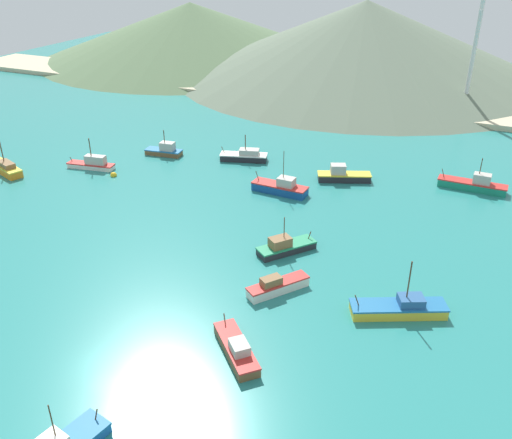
# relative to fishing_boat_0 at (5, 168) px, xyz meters

# --- Properties ---
(ground) EXTENTS (260.00, 280.00, 0.50)m
(ground) POSITION_rel_fishing_boat_0_xyz_m (46.16, -2.26, -1.12)
(ground) COLOR teal
(fishing_boat_0) EXTENTS (9.87, 5.54, 5.79)m
(fishing_boat_0) POSITION_rel_fishing_boat_0_xyz_m (0.00, 0.00, 0.00)
(fishing_boat_0) COLOR orange
(fishing_boat_0) RESTS_ON ground
(fishing_boat_1) EXTENTS (6.03, 7.32, 2.21)m
(fishing_boat_1) POSITION_rel_fishing_boat_0_xyz_m (57.21, -14.05, -0.06)
(fishing_boat_1) COLOR silver
(fishing_boat_1) RESTS_ON ground
(fishing_boat_2) EXTENTS (6.87, 7.78, 5.16)m
(fishing_boat_2) POSITION_rel_fishing_boat_0_xyz_m (54.76, -5.28, -0.06)
(fishing_boat_2) COLOR #232328
(fishing_boat_2) RESTS_ON ground
(fishing_boat_3) EXTENTS (8.84, 3.50, 5.62)m
(fishing_boat_3) POSITION_rel_fishing_boat_0_xyz_m (12.86, 7.71, 0.04)
(fishing_boat_3) COLOR silver
(fishing_boat_3) RESTS_ON ground
(fishing_boat_4) EXTENTS (10.60, 6.95, 6.75)m
(fishing_boat_4) POSITION_rel_fishing_boat_0_xyz_m (71.02, -12.47, -0.06)
(fishing_boat_4) COLOR gold
(fishing_boat_4) RESTS_ON ground
(fishing_boat_6) EXTENTS (9.27, 3.16, 7.24)m
(fishing_boat_6) POSITION_rel_fishing_boat_0_xyz_m (47.34, 11.71, 0.11)
(fishing_boat_6) COLOR #14478C
(fishing_boat_6) RESTS_ON ground
(fishing_boat_7) EXTENTS (9.21, 5.74, 2.89)m
(fishing_boat_7) POSITION_rel_fishing_boat_0_xyz_m (55.06, 20.66, 0.08)
(fishing_boat_7) COLOR #232328
(fishing_boat_7) RESTS_ON ground
(fishing_boat_8) EXTENTS (7.32, 7.30, 2.24)m
(fishing_boat_8) POSITION_rel_fishing_boat_0_xyz_m (57.64, -25.62, -0.14)
(fishing_boat_8) COLOR brown
(fishing_boat_8) RESTS_ON ground
(fishing_boat_9) EXTENTS (10.81, 2.75, 5.59)m
(fishing_boat_9) POSITION_rel_fishing_boat_0_xyz_m (75.56, 25.74, 0.09)
(fishing_boat_9) COLOR #198466
(fishing_boat_9) RESTS_ON ground
(fishing_boat_11) EXTENTS (9.02, 5.07, 4.95)m
(fishing_boat_11) POSITION_rel_fishing_boat_0_xyz_m (35.91, 22.35, -0.01)
(fishing_boat_11) COLOR #232328
(fishing_boat_11) RESTS_ON ground
(fishing_boat_13) EXTENTS (7.21, 3.24, 4.90)m
(fishing_boat_13) POSITION_rel_fishing_boat_0_xyz_m (20.92, 18.72, 0.04)
(fishing_boat_13) COLOR brown
(fishing_boat_13) RESTS_ON ground
(buoy_0) EXTENTS (1.09, 1.09, 1.09)m
(buoy_0) POSITION_rel_fishing_boat_0_xyz_m (18.40, 6.32, -0.68)
(buoy_0) COLOR gold
(buoy_0) RESTS_ON ground
(beach_strip) EXTENTS (247.00, 18.21, 1.20)m
(beach_strip) POSITION_rel_fishing_boat_0_xyz_m (46.16, 69.20, -0.27)
(beach_strip) COLOR #C6B793
(beach_strip) RESTS_ON ground
(hill_west) EXTENTS (100.73, 100.73, 17.74)m
(hill_west) POSITION_rel_fishing_boat_0_xyz_m (-21.56, 102.40, 8.00)
(hill_west) COLOR #56704C
(hill_west) RESTS_ON ground
(hill_central) EXTENTS (107.63, 107.63, 21.28)m
(hill_central) POSITION_rel_fishing_boat_0_xyz_m (38.46, 97.39, 9.77)
(hill_central) COLOR #60705B
(hill_central) RESTS_ON ground
(radio_tower) EXTENTS (3.66, 2.93, 36.62)m
(radio_tower) POSITION_rel_fishing_boat_0_xyz_m (69.71, 70.41, 17.81)
(radio_tower) COLOR silver
(radio_tower) RESTS_ON ground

